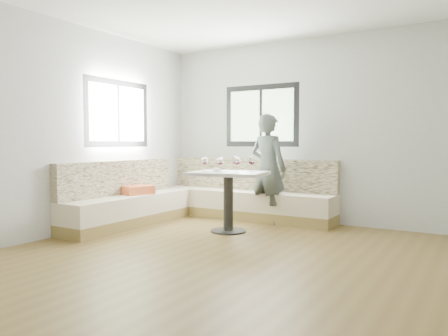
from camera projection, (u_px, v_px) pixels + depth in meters
The scene contains 10 objects.
room at pixel (229, 124), 4.57m from camera, with size 5.01×5.01×2.81m.
banquette at pixel (196, 200), 6.74m from camera, with size 2.91×2.80×0.95m.
table at pixel (228, 187), 5.92m from camera, with size 1.13×0.95×0.82m.
person at pixel (268, 169), 6.54m from camera, with size 0.60×0.39×1.65m, color #4A534E.
olive_ramekin at pixel (217, 170), 5.99m from camera, with size 0.11×0.11×0.04m.
wine_glass_a at pixel (204, 161), 5.86m from camera, with size 0.09×0.09×0.21m.
wine_glass_b at pixel (220, 161), 5.74m from camera, with size 0.09×0.09×0.21m.
wine_glass_c at pixel (237, 161), 5.75m from camera, with size 0.09×0.09×0.21m.
wine_glass_d at pixel (235, 161), 6.02m from camera, with size 0.09×0.09×0.21m.
wine_glass_e at pixel (252, 161), 5.89m from camera, with size 0.09×0.09×0.21m.
Camera 1 is at (2.24, -3.88, 1.21)m, focal length 35.00 mm.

